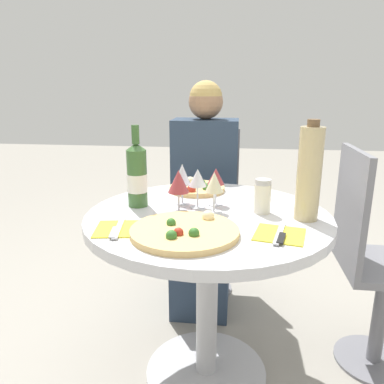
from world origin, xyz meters
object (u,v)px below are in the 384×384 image
seated_diner (203,208)px  chair_empty_side (371,265)px  pizza_large (185,231)px  wine_bottle (137,176)px  tall_carafe (309,173)px  dining_table (207,253)px  chair_behind_diner (206,212)px

seated_diner → chair_empty_side: 0.85m
pizza_large → wine_bottle: size_ratio=1.10×
seated_diner → tall_carafe: size_ratio=3.45×
dining_table → pizza_large: (-0.05, -0.21, 0.17)m
chair_behind_diner → seated_diner: size_ratio=0.78×
seated_diner → chair_empty_side: (0.73, -0.43, -0.07)m
wine_bottle → tall_carafe: bearing=-6.9°
wine_bottle → pizza_large: bearing=-50.4°
seated_diner → wine_bottle: seated_diner is taller
pizza_large → wine_bottle: bearing=129.6°
chair_empty_side → dining_table: bearing=-75.8°
chair_empty_side → wine_bottle: size_ratio=2.98×
seated_diner → wine_bottle: size_ratio=3.81×
pizza_large → tall_carafe: (0.40, 0.19, 0.15)m
chair_behind_diner → chair_empty_side: bearing=141.8°
dining_table → tall_carafe: (0.34, -0.02, 0.32)m
dining_table → pizza_large: size_ratio=2.60×
chair_behind_diner → wine_bottle: bearing=73.2°
chair_behind_diner → tall_carafe: (0.42, -0.76, 0.41)m
chair_empty_side → wine_bottle: (-0.93, -0.11, 0.37)m
tall_carafe → seated_diner: bearing=124.2°
dining_table → seated_diner: bearing=96.9°
tall_carafe → pizza_large: bearing=-154.0°
pizza_large → tall_carafe: bearing=26.0°
chair_behind_diner → chair_empty_side: 0.92m
dining_table → chair_behind_diner: chair_behind_diner is taller
seated_diner → chair_empty_side: seated_diner is taller
chair_empty_side → wine_bottle: wine_bottle is taller
seated_diner → pizza_large: (0.02, -0.81, 0.19)m
dining_table → seated_diner: (-0.07, 0.59, -0.02)m
pizza_large → tall_carafe: size_ratio=1.00×
chair_behind_diner → wine_bottle: (-0.21, -0.68, 0.37)m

